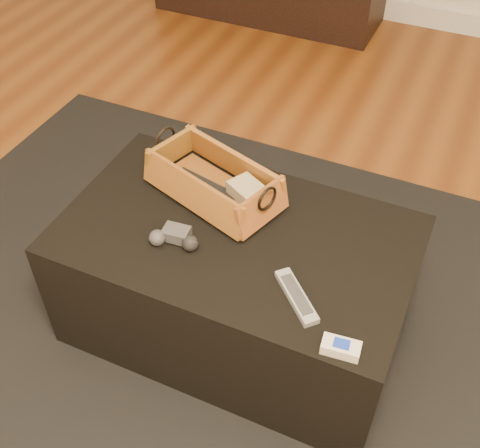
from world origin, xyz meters
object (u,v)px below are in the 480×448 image
at_px(ottoman, 237,281).
at_px(silver_remote, 297,296).
at_px(game_controller, 175,238).
at_px(cream_gadget, 341,348).
at_px(tv_remote, 206,188).
at_px(wicker_basket, 214,182).

bearing_deg(ottoman, silver_remote, -32.86).
relative_size(game_controller, cream_gadget, 1.54).
height_order(ottoman, tv_remote, tv_remote).
height_order(tv_remote, game_controller, game_controller).
bearing_deg(ottoman, cream_gadget, -33.79).
relative_size(wicker_basket, game_controller, 3.11).
relative_size(ottoman, game_controller, 6.83).
relative_size(tv_remote, game_controller, 1.48).
relative_size(silver_remote, cream_gadget, 1.66).
xyz_separation_m(tv_remote, cream_gadget, (0.54, -0.37, -0.01)).
xyz_separation_m(tv_remote, wicker_basket, (0.02, 0.01, 0.02)).
xyz_separation_m(ottoman, cream_gadget, (0.38, -0.26, 0.23)).
distance_m(tv_remote, cream_gadget, 0.65).
distance_m(ottoman, wicker_basket, 0.31).
bearing_deg(wicker_basket, cream_gadget, -36.44).
xyz_separation_m(wicker_basket, silver_remote, (0.36, -0.27, -0.04)).
relative_size(ottoman, tv_remote, 4.61).
xyz_separation_m(ottoman, silver_remote, (0.24, -0.15, 0.22)).
bearing_deg(game_controller, tv_remote, 94.15).
distance_m(silver_remote, cream_gadget, 0.18).
bearing_deg(tv_remote, game_controller, -73.33).
relative_size(ottoman, silver_remote, 6.34).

